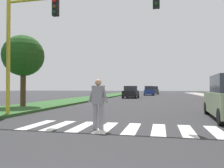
# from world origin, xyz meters

# --- Properties ---
(ground_plane) EXTENTS (140.00, 140.00, 0.00)m
(ground_plane) POSITION_xyz_m (0.00, 30.00, 0.00)
(ground_plane) COLOR #2D2D30
(crosswalk) EXTENTS (7.65, 2.20, 0.01)m
(crosswalk) POSITION_xyz_m (0.00, 6.14, 0.00)
(crosswalk) COLOR silver
(crosswalk) RESTS_ON ground_plane
(median_strip) EXTENTS (3.88, 64.00, 0.15)m
(median_strip) POSITION_xyz_m (-7.86, 28.00, 0.07)
(median_strip) COLOR #2D5B28
(median_strip) RESTS_ON ground_plane
(tree_mid) EXTENTS (2.81, 2.81, 4.87)m
(tree_mid) POSITION_xyz_m (-8.28, 12.01, 3.59)
(tree_mid) COLOR #4C3823
(tree_mid) RESTS_ON median_strip
(traffic_light_gantry) EXTENTS (8.35, 0.30, 6.00)m
(traffic_light_gantry) POSITION_xyz_m (-3.80, 7.83, 4.34)
(traffic_light_gantry) COLOR gold
(traffic_light_gantry) RESTS_ON median_strip
(pedestrian_performer) EXTENTS (0.75, 0.30, 1.69)m
(pedestrian_performer) POSITION_xyz_m (-1.09, 5.75, 0.93)
(pedestrian_performer) COLOR gray
(pedestrian_performer) RESTS_ON ground_plane
(sedan_midblock) EXTENTS (1.88, 4.50, 1.65)m
(sedan_midblock) POSITION_xyz_m (-3.08, 28.89, 0.77)
(sedan_midblock) COLOR black
(sedan_midblock) RESTS_ON ground_plane
(sedan_distant) EXTENTS (2.20, 4.33, 1.73)m
(sedan_distant) POSITION_xyz_m (-1.21, 40.11, 0.80)
(sedan_distant) COLOR navy
(sedan_distant) RESTS_ON ground_plane
(sedan_far_horizon) EXTENTS (2.12, 4.16, 1.75)m
(sedan_far_horizon) POSITION_xyz_m (-0.48, 48.36, 0.81)
(sedan_far_horizon) COLOR #474C51
(sedan_far_horizon) RESTS_ON ground_plane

